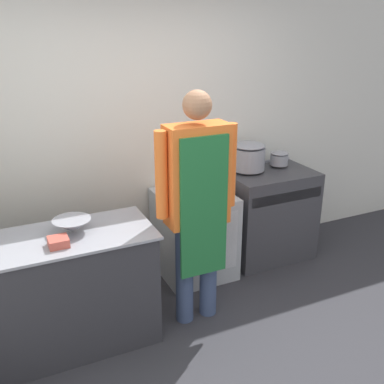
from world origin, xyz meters
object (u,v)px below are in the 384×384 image
Objects in this scene: stove at (268,214)px; plastic_tub at (58,242)px; stock_pot at (249,156)px; person_cook at (197,197)px; mixing_bowl at (72,226)px; fridge_unit at (194,234)px; sauce_pot at (279,158)px.

stove is 7.08× the size of plastic_tub.
stock_pot is at bearing 150.94° from stove.
person_cook is 6.81× the size of mixing_bowl.
fridge_unit is (-0.83, -0.00, -0.05)m from stove.
person_cook is (-1.11, -0.66, 0.60)m from stove.
person_cook is 10.13× the size of sauce_pot.
sauce_pot reaches higher than mixing_bowl.
stock_pot is (0.92, 0.76, 0.00)m from person_cook.
plastic_tub is at bearing -125.50° from mixing_bowl.
plastic_tub is 0.41× the size of stock_pot.
person_cook is at bearing -149.43° from stove.
stock_pot is 0.37m from sauce_pot.
fridge_unit is 2.97× the size of mixing_bowl.
person_cook is (-0.28, -0.65, 0.66)m from fridge_unit.
mixing_bowl is 1.92m from stock_pot.
stove is 5.08× the size of sauce_pot.
sauce_pot is at bearing 32.01° from stove.
stock_pot reaches higher than stove.
sauce_pot is (0.36, 0.00, -0.07)m from stock_pot.
fridge_unit is at bearing 66.47° from person_cook.
stove is 2.13m from mixing_bowl.
fridge_unit is at bearing -173.66° from sauce_pot.
fridge_unit is at bearing 27.14° from plastic_tub.
stock_pot is at bearing -180.00° from sauce_pot.
mixing_bowl reaches higher than fridge_unit.
stove is 1.15× the size of fridge_unit.
stock_pot is at bearing 18.45° from mixing_bowl.
mixing_bowl is 0.22m from plastic_tub.
mixing_bowl reaches higher than stove.
plastic_tub reaches higher than stove.
stock_pot is (-0.19, 0.11, 0.61)m from stove.
sauce_pot is at bearing 30.77° from person_cook.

